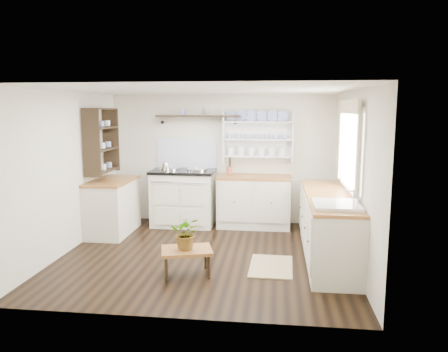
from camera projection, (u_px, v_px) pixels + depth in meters
The scene contains 19 objects.
floor at pixel (205, 255), 6.19m from camera, with size 4.00×3.80×0.01m, color black.
wall_back at pixel (222, 159), 7.88m from camera, with size 4.00×0.02×2.30m, color beige.
wall_right at pixel (354, 178), 5.77m from camera, with size 0.02×3.80×2.30m, color beige.
wall_left at pixel (67, 172), 6.25m from camera, with size 0.02×3.80×2.30m, color beige.
ceiling at pixel (204, 90), 5.83m from camera, with size 4.00×3.80×0.01m, color white.
window at pixel (349, 145), 5.86m from camera, with size 0.08×1.55×1.22m.
aga_cooker at pixel (184, 197), 7.73m from camera, with size 1.10×0.76×1.02m.
back_cabinets at pixel (254, 201), 7.62m from camera, with size 1.27×0.63×0.90m.
right_cabinets at pixel (328, 225), 6.01m from camera, with size 0.62×2.43×0.90m.
belfast_sink at pixel (336, 214), 5.23m from camera, with size 0.55×0.60×0.45m.
left_cabinets at pixel (112, 206), 7.20m from camera, with size 0.62×1.13×0.90m.
plate_rack at pixel (258, 137), 7.70m from camera, with size 1.20×0.22×0.90m.
high_shelf at pixel (199, 117), 7.69m from camera, with size 1.50×0.29×0.16m.
left_shelving at pixel (102, 140), 7.05m from camera, with size 0.28×0.80×1.05m, color black.
kettle at pixel (166, 168), 7.56m from camera, with size 0.17×0.17×0.21m, color silver, non-canonical shape.
utensil_crock at pixel (229, 171), 7.67m from camera, with size 0.11×0.11×0.13m, color #9E5039.
center_table at pixel (187, 252), 5.41m from camera, with size 0.71×0.59×0.33m.
potted_plant at pixel (186, 233), 5.37m from camera, with size 0.37×0.32×0.41m, color #3F7233.
floor_rug at pixel (271, 266), 5.72m from camera, with size 0.55×0.85×0.02m, color olive.
Camera 1 is at (0.98, -5.87, 2.06)m, focal length 35.00 mm.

